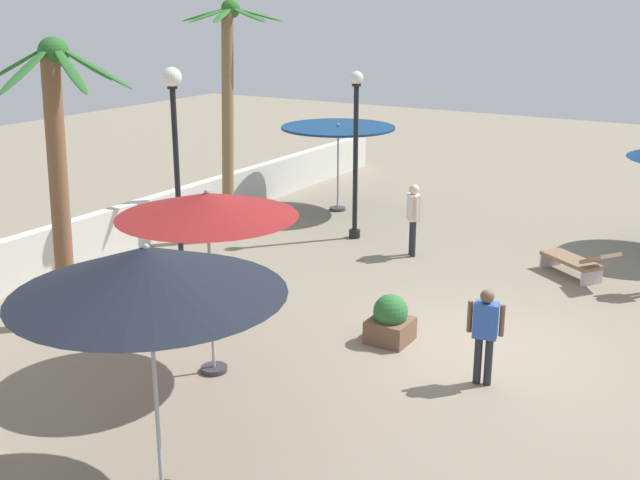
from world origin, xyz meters
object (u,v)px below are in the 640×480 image
at_px(guest_1, 413,213).
at_px(guest_2, 485,328).
at_px(patio_umbrella_3, 148,271).
at_px(planter, 390,320).
at_px(lamp_post_2, 356,145).
at_px(lounge_chair_0, 579,261).
at_px(palm_tree_0, 229,93).
at_px(patio_umbrella_1, 338,130).
at_px(patio_umbrella_2, 207,206).
at_px(lamp_post_3, 175,137).
at_px(palm_tree_2, 58,151).

distance_m(guest_1, guest_2, 6.41).
bearing_deg(patio_umbrella_3, planter, -3.65).
distance_m(patio_umbrella_3, lamp_post_2, 11.05).
bearing_deg(lounge_chair_0, patio_umbrella_3, 167.38).
bearing_deg(lamp_post_2, lounge_chair_0, -92.32).
bearing_deg(planter, palm_tree_0, 59.51).
height_order(lounge_chair_0, planter, planter).
bearing_deg(patio_umbrella_1, patio_umbrella_2, -161.06).
relative_size(lamp_post_3, planter, 5.11).
relative_size(patio_umbrella_1, patio_umbrella_2, 1.05).
distance_m(lamp_post_3, guest_1, 5.57).
bearing_deg(guest_2, planter, 70.00).
xyz_separation_m(patio_umbrella_1, patio_umbrella_2, (-9.76, -3.35, 0.46)).
height_order(patio_umbrella_1, lounge_chair_0, patio_umbrella_1).
distance_m(patio_umbrella_3, lounge_chair_0, 10.87).
bearing_deg(palm_tree_2, patio_umbrella_3, -122.56).
bearing_deg(palm_tree_2, lamp_post_2, -14.05).
bearing_deg(palm_tree_0, lamp_post_3, -171.58).
distance_m(patio_umbrella_3, lamp_post_3, 8.56).
distance_m(patio_umbrella_1, guest_2, 10.78).
relative_size(lamp_post_2, lounge_chair_0, 2.23).
height_order(lamp_post_3, guest_2, lamp_post_3).
bearing_deg(palm_tree_0, patio_umbrella_1, -13.29).
xyz_separation_m(patio_umbrella_2, guest_1, (7.08, -0.18, -1.70)).
relative_size(patio_umbrella_3, planter, 3.70).
xyz_separation_m(lounge_chair_0, guest_2, (-5.64, 0.05, 0.52)).
relative_size(patio_umbrella_1, lamp_post_3, 0.72).
relative_size(palm_tree_2, lounge_chair_0, 2.78).
distance_m(patio_umbrella_1, lounge_chair_0, 7.79).
height_order(palm_tree_0, guest_2, palm_tree_0).
bearing_deg(patio_umbrella_2, lounge_chair_0, -27.37).
xyz_separation_m(palm_tree_2, lamp_post_2, (7.36, -1.84, -0.85)).
relative_size(lounge_chair_0, guest_1, 1.09).
xyz_separation_m(patio_umbrella_2, lounge_chair_0, (7.43, -3.85, -2.31)).
height_order(patio_umbrella_2, lamp_post_3, lamp_post_3).
bearing_deg(lamp_post_3, palm_tree_0, 8.42).
height_order(lamp_post_3, lounge_chair_0, lamp_post_3).
height_order(palm_tree_2, guest_2, palm_tree_2).
xyz_separation_m(lamp_post_3, guest_2, (-1.94, -7.66, -1.96)).
relative_size(patio_umbrella_3, palm_tree_0, 0.55).
xyz_separation_m(palm_tree_0, lamp_post_2, (1.57, -2.57, -1.25)).
distance_m(patio_umbrella_3, palm_tree_2, 5.97).
relative_size(patio_umbrella_2, patio_umbrella_3, 0.95).
height_order(patio_umbrella_1, patio_umbrella_2, patio_umbrella_2).
relative_size(patio_umbrella_3, lamp_post_2, 0.77).
xyz_separation_m(patio_umbrella_2, lamp_post_3, (3.73, 3.87, 0.16)).
relative_size(palm_tree_0, palm_tree_2, 1.12).
xyz_separation_m(patio_umbrella_2, guest_2, (1.79, -3.79, -1.79)).
relative_size(patio_umbrella_2, guest_2, 1.93).
relative_size(guest_1, guest_2, 1.09).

